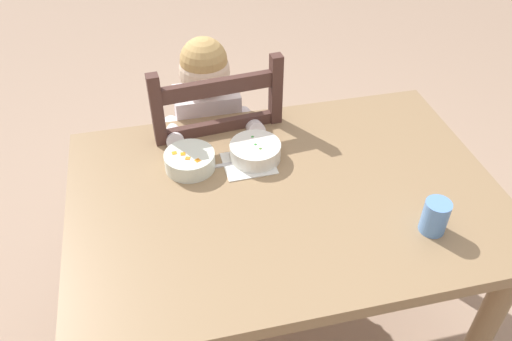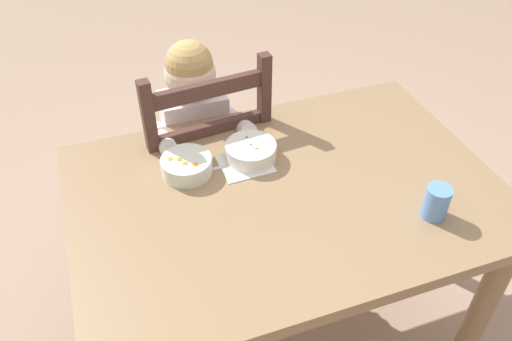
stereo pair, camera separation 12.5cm
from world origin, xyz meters
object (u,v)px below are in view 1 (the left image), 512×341
(spoon, at_px, (212,167))
(dining_chair, at_px, (213,165))
(bowl_of_peas, at_px, (255,151))
(bowl_of_carrots, at_px, (190,160))
(drinking_cup, at_px, (435,217))
(child_figure, at_px, (209,128))
(dining_table, at_px, (284,218))

(spoon, bearing_deg, dining_chair, 82.31)
(bowl_of_peas, xyz_separation_m, spoon, (-0.14, -0.02, -0.02))
(bowl_of_carrots, distance_m, drinking_cup, 0.70)
(bowl_of_peas, bearing_deg, bowl_of_carrots, -179.98)
(drinking_cup, bearing_deg, spoon, 144.07)
(bowl_of_carrots, bearing_deg, drinking_cup, -34.07)
(child_figure, height_order, drinking_cup, child_figure)
(dining_table, xyz_separation_m, bowl_of_peas, (-0.05, 0.16, 0.13))
(dining_table, bearing_deg, drinking_cup, -34.50)
(dining_table, xyz_separation_m, drinking_cup, (0.33, -0.23, 0.15))
(spoon, bearing_deg, bowl_of_peas, 6.87)
(dining_chair, height_order, bowl_of_peas, dining_chair)
(bowl_of_carrots, xyz_separation_m, drinking_cup, (0.58, -0.39, 0.02))
(drinking_cup, bearing_deg, child_figure, 125.04)
(dining_chair, distance_m, bowl_of_carrots, 0.42)
(dining_table, bearing_deg, dining_chair, 107.36)
(child_figure, height_order, bowl_of_carrots, child_figure)
(child_figure, distance_m, bowl_of_carrots, 0.33)
(dining_chair, height_order, drinking_cup, dining_chair)
(bowl_of_carrots, bearing_deg, dining_chair, 70.80)
(child_figure, xyz_separation_m, bowl_of_carrots, (-0.10, -0.29, 0.10))
(child_figure, distance_m, bowl_of_peas, 0.33)
(bowl_of_peas, xyz_separation_m, drinking_cup, (0.38, -0.39, 0.02))
(dining_chair, relative_size, bowl_of_carrots, 6.37)
(dining_chair, xyz_separation_m, bowl_of_peas, (0.09, -0.30, 0.28))
(spoon, relative_size, drinking_cup, 1.45)
(child_figure, height_order, spoon, child_figure)
(dining_table, distance_m, dining_chair, 0.51)
(bowl_of_carrots, height_order, drinking_cup, drinking_cup)
(drinking_cup, bearing_deg, bowl_of_peas, 134.20)
(spoon, xyz_separation_m, drinking_cup, (0.52, -0.37, 0.04))
(dining_table, height_order, bowl_of_peas, bowl_of_peas)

